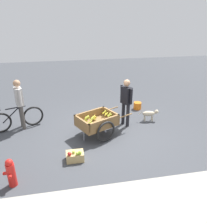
{
  "coord_description": "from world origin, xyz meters",
  "views": [
    {
      "loc": [
        1.25,
        5.84,
        3.4
      ],
      "look_at": [
        0.14,
        0.02,
        0.75
      ],
      "focal_mm": 35.37,
      "sensor_mm": 36.0,
      "label": 1
    }
  ],
  "objects_px": {
    "plastic_bucket": "(137,106)",
    "vendor_person": "(126,99)",
    "bicycle": "(17,119)",
    "fruit_cart": "(97,122)",
    "dog": "(150,114)",
    "cyclist_person": "(19,100)",
    "fire_hydrant": "(11,173)",
    "apple_crate": "(75,156)"
  },
  "relations": [
    {
      "from": "cyclist_person",
      "to": "plastic_bucket",
      "type": "bearing_deg",
      "value": -169.44
    },
    {
      "from": "vendor_person",
      "to": "dog",
      "type": "xyz_separation_m",
      "value": [
        -0.91,
        -0.15,
        -0.66
      ]
    },
    {
      "from": "dog",
      "to": "cyclist_person",
      "type": "bearing_deg",
      "value": -3.98
    },
    {
      "from": "fruit_cart",
      "to": "cyclist_person",
      "type": "xyz_separation_m",
      "value": [
        2.28,
        -0.95,
        0.52
      ]
    },
    {
      "from": "fruit_cart",
      "to": "bicycle",
      "type": "relative_size",
      "value": 1.14
    },
    {
      "from": "bicycle",
      "to": "cyclist_person",
      "type": "relative_size",
      "value": 0.99
    },
    {
      "from": "bicycle",
      "to": "fire_hydrant",
      "type": "height_order",
      "value": "bicycle"
    },
    {
      "from": "bicycle",
      "to": "plastic_bucket",
      "type": "bearing_deg",
      "value": -169.14
    },
    {
      "from": "plastic_bucket",
      "to": "apple_crate",
      "type": "height_order",
      "value": "apple_crate"
    },
    {
      "from": "cyclist_person",
      "to": "fire_hydrant",
      "type": "height_order",
      "value": "cyclist_person"
    },
    {
      "from": "fruit_cart",
      "to": "fire_hydrant",
      "type": "relative_size",
      "value": 2.71
    },
    {
      "from": "cyclist_person",
      "to": "fire_hydrant",
      "type": "xyz_separation_m",
      "value": [
        -0.14,
        2.73,
        -0.62
      ]
    },
    {
      "from": "vendor_person",
      "to": "cyclist_person",
      "type": "distance_m",
      "value": 3.33
    },
    {
      "from": "fruit_cart",
      "to": "fire_hydrant",
      "type": "xyz_separation_m",
      "value": [
        2.13,
        1.78,
        -0.1
      ]
    },
    {
      "from": "fruit_cart",
      "to": "plastic_bucket",
      "type": "xyz_separation_m",
      "value": [
        -1.87,
        -1.72,
        -0.3
      ]
    },
    {
      "from": "vendor_person",
      "to": "dog",
      "type": "distance_m",
      "value": 1.14
    },
    {
      "from": "vendor_person",
      "to": "dog",
      "type": "bearing_deg",
      "value": -170.74
    },
    {
      "from": "vendor_person",
      "to": "dog",
      "type": "height_order",
      "value": "vendor_person"
    },
    {
      "from": "plastic_bucket",
      "to": "vendor_person",
      "type": "bearing_deg",
      "value": 55.35
    },
    {
      "from": "vendor_person",
      "to": "plastic_bucket",
      "type": "height_order",
      "value": "vendor_person"
    },
    {
      "from": "plastic_bucket",
      "to": "bicycle",
      "type": "bearing_deg",
      "value": 10.86
    },
    {
      "from": "fruit_cart",
      "to": "fire_hydrant",
      "type": "height_order",
      "value": "fruit_cart"
    },
    {
      "from": "fruit_cart",
      "to": "bicycle",
      "type": "height_order",
      "value": "bicycle"
    },
    {
      "from": "bicycle",
      "to": "fire_hydrant",
      "type": "relative_size",
      "value": 2.37
    },
    {
      "from": "vendor_person",
      "to": "plastic_bucket",
      "type": "xyz_separation_m",
      "value": [
        -0.84,
        -1.22,
        -0.79
      ]
    },
    {
      "from": "fruit_cart",
      "to": "plastic_bucket",
      "type": "distance_m",
      "value": 2.56
    },
    {
      "from": "bicycle",
      "to": "apple_crate",
      "type": "distance_m",
      "value": 2.64
    },
    {
      "from": "fruit_cart",
      "to": "vendor_person",
      "type": "xyz_separation_m",
      "value": [
        -1.03,
        -0.5,
        0.49
      ]
    },
    {
      "from": "vendor_person",
      "to": "bicycle",
      "type": "distance_m",
      "value": 3.52
    },
    {
      "from": "fruit_cart",
      "to": "apple_crate",
      "type": "relative_size",
      "value": 4.13
    },
    {
      "from": "fire_hydrant",
      "to": "bicycle",
      "type": "bearing_deg",
      "value": -83.91
    },
    {
      "from": "cyclist_person",
      "to": "fruit_cart",
      "type": "bearing_deg",
      "value": 157.41
    },
    {
      "from": "dog",
      "to": "bicycle",
      "type": "bearing_deg",
      "value": -3.2
    },
    {
      "from": "fruit_cart",
      "to": "dog",
      "type": "relative_size",
      "value": 2.7
    },
    {
      "from": "fruit_cart",
      "to": "cyclist_person",
      "type": "bearing_deg",
      "value": -22.59
    },
    {
      "from": "bicycle",
      "to": "fire_hydrant",
      "type": "xyz_separation_m",
      "value": [
        -0.29,
        2.68,
        -0.02
      ]
    },
    {
      "from": "vendor_person",
      "to": "bicycle",
      "type": "relative_size",
      "value": 0.98
    },
    {
      "from": "fire_hydrant",
      "to": "apple_crate",
      "type": "relative_size",
      "value": 1.52
    },
    {
      "from": "cyclist_person",
      "to": "apple_crate",
      "type": "distance_m",
      "value": 2.71
    },
    {
      "from": "plastic_bucket",
      "to": "apple_crate",
      "type": "bearing_deg",
      "value": 47.46
    },
    {
      "from": "dog",
      "to": "fire_hydrant",
      "type": "relative_size",
      "value": 1.0
    },
    {
      "from": "dog",
      "to": "vendor_person",
      "type": "bearing_deg",
      "value": 9.26
    }
  ]
}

